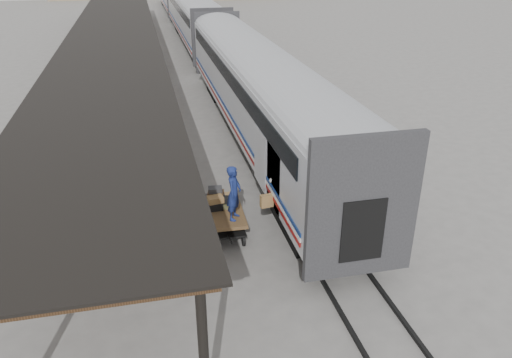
{
  "coord_description": "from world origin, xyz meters",
  "views": [
    {
      "loc": [
        -1.98,
        -14.19,
        8.81
      ],
      "look_at": [
        1.37,
        0.37,
        1.7
      ],
      "focal_mm": 35.0,
      "sensor_mm": 36.0,
      "label": 1
    }
  ],
  "objects_px": {
    "porter": "(234,193)",
    "pedestrian": "(152,102)",
    "luggage_tug": "(122,75)",
    "baggage_cart": "(224,215)"
  },
  "relations": [
    {
      "from": "pedestrian",
      "to": "luggage_tug",
      "type": "bearing_deg",
      "value": -75.94
    },
    {
      "from": "luggage_tug",
      "to": "pedestrian",
      "type": "height_order",
      "value": "pedestrian"
    },
    {
      "from": "luggage_tug",
      "to": "porter",
      "type": "relative_size",
      "value": 0.89
    },
    {
      "from": "baggage_cart",
      "to": "porter",
      "type": "xyz_separation_m",
      "value": [
        0.25,
        -0.65,
        1.11
      ]
    },
    {
      "from": "porter",
      "to": "pedestrian",
      "type": "relative_size",
      "value": 1.06
    },
    {
      "from": "baggage_cart",
      "to": "porter",
      "type": "bearing_deg",
      "value": -66.94
    },
    {
      "from": "baggage_cart",
      "to": "porter",
      "type": "relative_size",
      "value": 1.36
    },
    {
      "from": "luggage_tug",
      "to": "pedestrian",
      "type": "bearing_deg",
      "value": -65.78
    },
    {
      "from": "luggage_tug",
      "to": "porter",
      "type": "distance_m",
      "value": 21.66
    },
    {
      "from": "baggage_cart",
      "to": "luggage_tug",
      "type": "relative_size",
      "value": 1.53
    }
  ]
}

